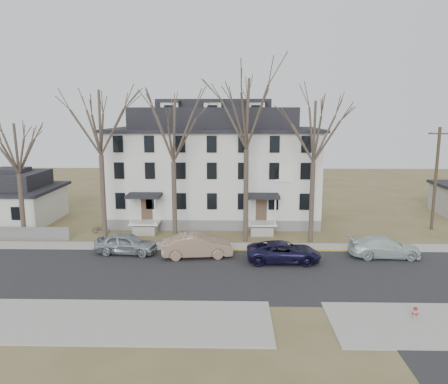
{
  "coord_description": "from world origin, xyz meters",
  "views": [
    {
      "loc": [
        0.02,
        -25.99,
        10.66
      ],
      "look_at": [
        -0.81,
        9.0,
        4.37
      ],
      "focal_mm": 35.0,
      "sensor_mm": 36.0,
      "label": 1
    }
  ],
  "objects_px": {
    "car_tan": "(197,246)",
    "fire_hydrant": "(415,314)",
    "small_house": "(13,200)",
    "utility_pole_far": "(436,178)",
    "tree_mid_left": "(173,127)",
    "tree_mid_right": "(314,127)",
    "bicycle_left": "(101,229)",
    "car_silver": "(126,244)",
    "boarding_house": "(214,167)",
    "tree_far_left": "(99,118)",
    "car_white": "(384,248)",
    "car_navy": "(284,252)",
    "tree_center": "(247,108)",
    "tree_bungalow": "(17,145)"
  },
  "relations": [
    {
      "from": "tree_center",
      "to": "tree_bungalow",
      "type": "height_order",
      "value": "tree_center"
    },
    {
      "from": "small_house",
      "to": "fire_hydrant",
      "type": "relative_size",
      "value": 11.67
    },
    {
      "from": "small_house",
      "to": "tree_mid_left",
      "type": "distance_m",
      "value": 19.53
    },
    {
      "from": "small_house",
      "to": "bicycle_left",
      "type": "xyz_separation_m",
      "value": [
        10.05,
        -4.24,
        -1.83
      ]
    },
    {
      "from": "boarding_house",
      "to": "car_white",
      "type": "distance_m",
      "value": 18.64
    },
    {
      "from": "car_tan",
      "to": "tree_bungalow",
      "type": "bearing_deg",
      "value": 66.36
    },
    {
      "from": "boarding_house",
      "to": "tree_mid_left",
      "type": "height_order",
      "value": "tree_mid_left"
    },
    {
      "from": "tree_center",
      "to": "utility_pole_far",
      "type": "bearing_deg",
      "value": 13.5
    },
    {
      "from": "boarding_house",
      "to": "utility_pole_far",
      "type": "xyz_separation_m",
      "value": [
        20.5,
        -3.95,
        -0.47
      ]
    },
    {
      "from": "boarding_house",
      "to": "car_navy",
      "type": "distance_m",
      "value": 15.32
    },
    {
      "from": "tree_far_left",
      "to": "tree_center",
      "type": "height_order",
      "value": "tree_center"
    },
    {
      "from": "small_house",
      "to": "car_silver",
      "type": "xyz_separation_m",
      "value": [
        13.74,
        -9.9,
        -1.44
      ]
    },
    {
      "from": "tree_mid_right",
      "to": "car_silver",
      "type": "distance_m",
      "value": 17.57
    },
    {
      "from": "car_white",
      "to": "small_house",
      "type": "bearing_deg",
      "value": 73.28
    },
    {
      "from": "small_house",
      "to": "tree_far_left",
      "type": "distance_m",
      "value": 15.0
    },
    {
      "from": "tree_mid_right",
      "to": "car_white",
      "type": "relative_size",
      "value": 2.44
    },
    {
      "from": "tree_center",
      "to": "tree_mid_right",
      "type": "xyz_separation_m",
      "value": [
        5.5,
        0.0,
        -1.48
      ]
    },
    {
      "from": "bicycle_left",
      "to": "fire_hydrant",
      "type": "distance_m",
      "value": 26.9
    },
    {
      "from": "car_silver",
      "to": "tree_mid_left",
      "type": "bearing_deg",
      "value": -35.54
    },
    {
      "from": "tree_bungalow",
      "to": "bicycle_left",
      "type": "bearing_deg",
      "value": 17.94
    },
    {
      "from": "tree_bungalow",
      "to": "car_silver",
      "type": "distance_m",
      "value": 12.73
    },
    {
      "from": "tree_mid_left",
      "to": "car_tan",
      "type": "relative_size",
      "value": 2.42
    },
    {
      "from": "car_tan",
      "to": "fire_hydrant",
      "type": "xyz_separation_m",
      "value": [
        12.27,
        -9.91,
        -0.49
      ]
    },
    {
      "from": "tree_mid_left",
      "to": "tree_bungalow",
      "type": "xyz_separation_m",
      "value": [
        -13.0,
        0.0,
        -1.48
      ]
    },
    {
      "from": "tree_mid_right",
      "to": "fire_hydrant",
      "type": "relative_size",
      "value": 17.1
    },
    {
      "from": "tree_mid_right",
      "to": "car_navy",
      "type": "height_order",
      "value": "tree_mid_right"
    },
    {
      "from": "tree_center",
      "to": "tree_mid_right",
      "type": "distance_m",
      "value": 5.7
    },
    {
      "from": "car_tan",
      "to": "car_navy",
      "type": "relative_size",
      "value": 0.99
    },
    {
      "from": "car_tan",
      "to": "fire_hydrant",
      "type": "relative_size",
      "value": 7.07
    },
    {
      "from": "small_house",
      "to": "utility_pole_far",
      "type": "height_order",
      "value": "utility_pole_far"
    },
    {
      "from": "boarding_house",
      "to": "utility_pole_far",
      "type": "relative_size",
      "value": 2.19
    },
    {
      "from": "small_house",
      "to": "fire_hydrant",
      "type": "height_order",
      "value": "small_house"
    },
    {
      "from": "fire_hydrant",
      "to": "car_silver",
      "type": "bearing_deg",
      "value": 149.27
    },
    {
      "from": "small_house",
      "to": "bicycle_left",
      "type": "relative_size",
      "value": 5.49
    },
    {
      "from": "car_tan",
      "to": "car_white",
      "type": "height_order",
      "value": "car_tan"
    },
    {
      "from": "tree_bungalow",
      "to": "utility_pole_far",
      "type": "distance_m",
      "value": 36.88
    },
    {
      "from": "tree_mid_left",
      "to": "bicycle_left",
      "type": "bearing_deg",
      "value": 164.24
    },
    {
      "from": "tree_far_left",
      "to": "fire_hydrant",
      "type": "distance_m",
      "value": 26.9
    },
    {
      "from": "boarding_house",
      "to": "bicycle_left",
      "type": "relative_size",
      "value": 13.12
    },
    {
      "from": "tree_center",
      "to": "fire_hydrant",
      "type": "height_order",
      "value": "tree_center"
    },
    {
      "from": "boarding_house",
      "to": "utility_pole_far",
      "type": "height_order",
      "value": "boarding_house"
    },
    {
      "from": "tree_mid_left",
      "to": "tree_mid_right",
      "type": "xyz_separation_m",
      "value": [
        11.5,
        0.0,
        0.0
      ]
    },
    {
      "from": "car_tan",
      "to": "tree_mid_left",
      "type": "bearing_deg",
      "value": 19.55
    },
    {
      "from": "boarding_house",
      "to": "tree_mid_left",
      "type": "relative_size",
      "value": 1.63
    },
    {
      "from": "utility_pole_far",
      "to": "bicycle_left",
      "type": "bearing_deg",
      "value": -175.79
    },
    {
      "from": "tree_mid_left",
      "to": "car_navy",
      "type": "relative_size",
      "value": 2.38
    },
    {
      "from": "tree_center",
      "to": "bicycle_left",
      "type": "distance_m",
      "value": 16.89
    },
    {
      "from": "boarding_house",
      "to": "fire_hydrant",
      "type": "bearing_deg",
      "value": -62.82
    },
    {
      "from": "tree_far_left",
      "to": "fire_hydrant",
      "type": "xyz_separation_m",
      "value": [
        20.51,
        -14.26,
        -9.97
      ]
    },
    {
      "from": "boarding_house",
      "to": "tree_bungalow",
      "type": "xyz_separation_m",
      "value": [
        -16.0,
        -8.15,
        2.74
      ]
    }
  ]
}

